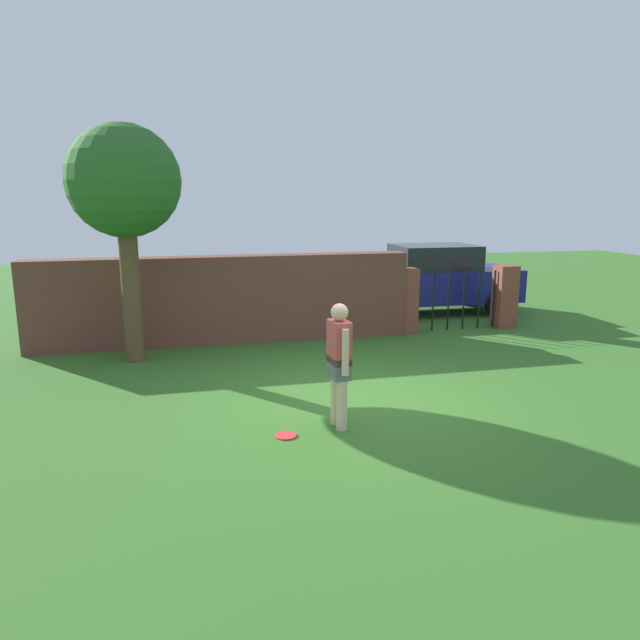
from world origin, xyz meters
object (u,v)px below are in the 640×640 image
Objects in this scene: tree at (124,185)px; car at (434,279)px; person at (339,360)px; frisbee_red at (286,436)px.

car is at bearing 22.36° from tree.
person is 6.00× the size of frisbee_red.
person is 0.38× the size of car.
tree is at bearing 31.29° from person.
tree is 5.46m from frisbee_red.
person is at bearing 58.06° from car.
tree is 0.98× the size of car.
car is (7.08, 2.91, -2.24)m from tree.
car reaches higher than frisbee_red.
car is at bearing 53.98° from frisbee_red.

